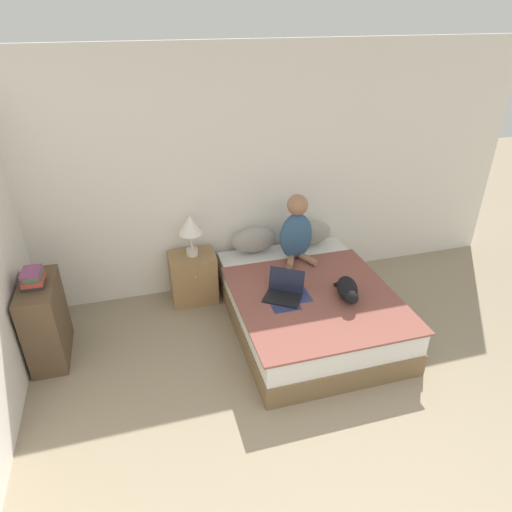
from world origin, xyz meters
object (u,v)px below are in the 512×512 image
bed (308,307)px  laptop_open (284,292)px  pillow_near (254,240)px  person_sitting (296,231)px  cat_tabby (348,290)px  nightstand (193,277)px  pillow_far (309,233)px  book_stack_top (33,278)px  table_lamp (190,227)px  bookshelf (45,321)px

bed → laptop_open: 0.41m
pillow_near → person_sitting: person_sitting is taller
cat_tabby → laptop_open: bearing=-94.6°
laptop_open → nightstand: 1.15m
pillow_far → person_sitting: bearing=-135.0°
pillow_near → cat_tabby: pillow_near is taller
person_sitting → cat_tabby: bearing=-77.0°
laptop_open → nightstand: size_ratio=0.78×
pillow_near → person_sitting: size_ratio=0.69×
pillow_far → laptop_open: pillow_far is taller
pillow_near → book_stack_top: book_stack_top is taller
bed → laptop_open: bearing=-162.9°
person_sitting → book_stack_top: (-2.46, -0.34, 0.05)m
pillow_far → person_sitting: size_ratio=0.69×
pillow_near → table_lamp: (-0.67, -0.05, 0.27)m
table_lamp → person_sitting: bearing=-11.0°
pillow_far → bookshelf: (-2.72, -0.59, -0.22)m
cat_tabby → table_lamp: table_lamp is taller
cat_tabby → table_lamp: bearing=-115.3°
table_lamp → bookshelf: bearing=-158.9°
table_lamp → book_stack_top: size_ratio=1.94×
cat_tabby → bookshelf: bearing=-86.3°
person_sitting → table_lamp: person_sitting is taller
laptop_open → book_stack_top: (-2.11, 0.31, 0.32)m
bed → pillow_near: 0.96m
book_stack_top → person_sitting: bearing=7.8°
nightstand → book_stack_top: 1.60m
nightstand → table_lamp: size_ratio=1.23×
book_stack_top → laptop_open: bearing=-8.5°
person_sitting → table_lamp: (-1.06, 0.21, 0.09)m
pillow_far → pillow_near: bearing=180.0°
pillow_far → table_lamp: (-1.32, -0.05, 0.27)m
pillow_far → book_stack_top: 2.79m
bookshelf → laptop_open: bearing=-8.6°
pillow_far → book_stack_top: book_stack_top is taller
bed → bookshelf: (-2.39, 0.23, 0.15)m
pillow_far → laptop_open: size_ratio=1.16×
pillow_near → book_stack_top: size_ratio=2.16×
person_sitting → pillow_far: bearing=45.0°
cat_tabby → nightstand: cat_tabby is taller
cat_tabby → table_lamp: (-1.25, 1.05, 0.31)m
cat_tabby → table_lamp: size_ratio=1.11×
bed → person_sitting: person_sitting is taller
pillow_near → laptop_open: size_ratio=1.16×
laptop_open → book_stack_top: book_stack_top is taller
table_lamp → bookshelf: size_ratio=0.58×
pillow_far → table_lamp: bearing=-177.8°
table_lamp → bookshelf: (-1.40, -0.54, -0.49)m
pillow_near → laptop_open: pillow_near is taller
pillow_near → bookshelf: (-2.07, -0.59, -0.22)m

